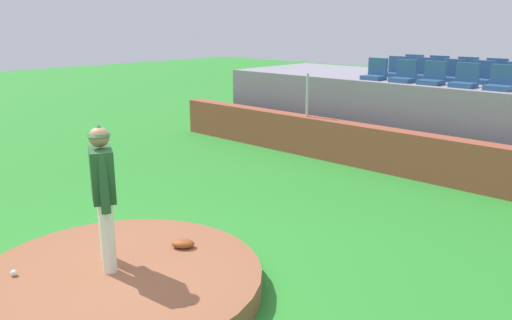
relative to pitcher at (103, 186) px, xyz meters
name	(u,v)px	position (x,y,z in m)	size (l,w,h in m)	color
ground_plane	(120,293)	(0.24, -0.03, -1.27)	(60.00, 60.00, 0.00)	#2C882B
pitchers_mound	(119,282)	(0.24, -0.03, -1.14)	(3.38, 3.38, 0.27)	brown
pitcher	(103,186)	(0.00, 0.00, 0.00)	(0.73, 0.45, 1.73)	silver
baseball	(14,273)	(-0.57, -0.90, -0.97)	(0.07, 0.07, 0.07)	white
fielding_glove	(183,244)	(0.25, 0.93, -0.95)	(0.30, 0.20, 0.11)	brown
brick_barrier	(399,153)	(0.24, 6.73, -0.81)	(13.10, 0.40, 0.93)	#9F4C37
fence_post_left	(307,95)	(-2.22, 6.73, 0.17)	(0.06, 0.06, 1.02)	silver
bleacher_platform	(450,117)	(0.24, 9.18, -0.38)	(11.46, 3.39, 1.78)	gray
stadium_chair_0	(375,73)	(-1.19, 8.01, 0.66)	(0.48, 0.44, 0.50)	#2D5481
stadium_chair_1	(404,75)	(-0.44, 8.00, 0.66)	(0.48, 0.44, 0.50)	#2D5481
stadium_chair_2	(433,77)	(0.24, 8.01, 0.66)	(0.48, 0.44, 0.50)	#2D5481
stadium_chair_3	(465,80)	(0.95, 8.01, 0.66)	(0.48, 0.44, 0.50)	#2D5481
stadium_chair_4	(500,82)	(1.65, 8.01, 0.66)	(0.48, 0.44, 0.50)	#2D5481
stadium_chair_5	(396,70)	(-1.15, 8.91, 0.66)	(0.48, 0.44, 0.50)	#2D5481
stadium_chair_6	(423,72)	(-0.44, 8.94, 0.66)	(0.48, 0.44, 0.50)	#2D5481
stadium_chair_7	(451,74)	(0.26, 8.88, 0.66)	(0.48, 0.44, 0.50)	#2D5481
stadium_chair_8	(481,76)	(0.93, 8.93, 0.66)	(0.48, 0.44, 0.50)	#2D5481
stadium_chair_10	(412,68)	(-1.17, 9.82, 0.66)	(0.48, 0.44, 0.50)	#2D5481
stadium_chair_11	(437,70)	(-0.49, 9.82, 0.66)	(0.48, 0.44, 0.50)	#2D5481
stadium_chair_12	(465,71)	(0.23, 9.83, 0.66)	(0.48, 0.44, 0.50)	#2D5481
stadium_chair_13	(494,73)	(0.92, 9.81, 0.66)	(0.48, 0.44, 0.50)	#2D5481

